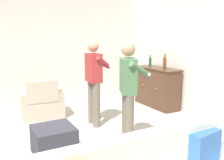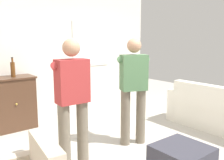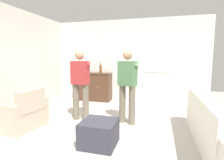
{
  "view_description": "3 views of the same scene",
  "coord_description": "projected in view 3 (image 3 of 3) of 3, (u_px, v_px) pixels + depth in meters",
  "views": [
    {
      "loc": [
        3.59,
        -1.63,
        1.8
      ],
      "look_at": [
        -0.03,
        0.37,
        1.03
      ],
      "focal_mm": 40.0,
      "sensor_mm": 36.0,
      "label": 1
    },
    {
      "loc": [
        -2.28,
        -2.34,
        1.7
      ],
      "look_at": [
        0.07,
        0.65,
        1.04
      ],
      "focal_mm": 40.0,
      "sensor_mm": 36.0,
      "label": 2
    },
    {
      "loc": [
        1.04,
        -3.41,
        1.51
      ],
      "look_at": [
        0.0,
        0.39,
        1.0
      ],
      "focal_mm": 28.0,
      "sensor_mm": 36.0,
      "label": 3
    }
  ],
  "objects": [
    {
      "name": "wall_side_left",
      "position": [
        2.0,
        62.0,
        4.25
      ],
      "size": [
        0.12,
        5.2,
        2.8
      ],
      "primitive_type": "cube",
      "color": "silver",
      "rests_on": "ground"
    },
    {
      "name": "bottle_liquor_amber",
      "position": [
        84.0,
        69.0,
        6.22
      ],
      "size": [
        0.07,
        0.07,
        0.29
      ],
      "color": "#1E4C23",
      "rests_on": "sideboard_cabinet"
    },
    {
      "name": "person_standing_left",
      "position": [
        81.0,
        82.0,
        4.17
      ],
      "size": [
        0.56,
        0.48,
        1.68
      ],
      "color": "#6B6051",
      "rests_on": "ground"
    },
    {
      "name": "wall_back_with_window",
      "position": [
        130.0,
        61.0,
        6.08
      ],
      "size": [
        5.2,
        0.15,
        2.8
      ],
      "color": "silver",
      "rests_on": "ground"
    },
    {
      "name": "sideboard_cabinet",
      "position": [
        93.0,
        86.0,
        6.18
      ],
      "size": [
        1.31,
        0.49,
        0.98
      ],
      "color": "#472D1E",
      "rests_on": "ground"
    },
    {
      "name": "couch",
      "position": [
        213.0,
        130.0,
        2.86
      ],
      "size": [
        0.57,
        2.41,
        0.86
      ],
      "color": "silver",
      "rests_on": "ground"
    },
    {
      "name": "armchair",
      "position": [
        24.0,
        115.0,
        3.73
      ],
      "size": [
        0.75,
        0.96,
        0.85
      ],
      "color": "#B2A38E",
      "rests_on": "ground"
    },
    {
      "name": "ottoman",
      "position": [
        99.0,
        133.0,
        3.02
      ],
      "size": [
        0.59,
        0.59,
        0.43
      ],
      "primitive_type": "cube",
      "color": "#33333D",
      "rests_on": "ground"
    },
    {
      "name": "bottle_wine_green",
      "position": [
        101.0,
        69.0,
        6.0
      ],
      "size": [
        0.08,
        0.08,
        0.36
      ],
      "color": "#593314",
      "rests_on": "sideboard_cabinet"
    },
    {
      "name": "ground",
      "position": [
        107.0,
        129.0,
        3.73
      ],
      "size": [
        10.4,
        10.4,
        0.0
      ],
      "primitive_type": "plane",
      "color": "#B2ADA3"
    },
    {
      "name": "person_standing_right",
      "position": [
        128.0,
        83.0,
        3.95
      ],
      "size": [
        0.51,
        0.52,
        1.68
      ],
      "color": "#6B6051",
      "rests_on": "ground"
    }
  ]
}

